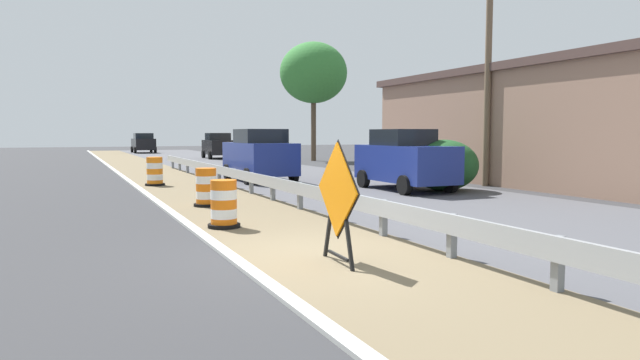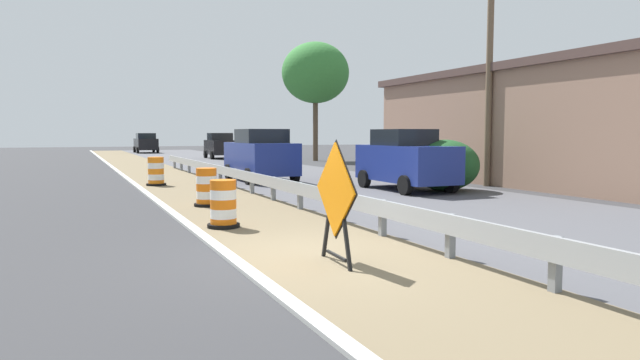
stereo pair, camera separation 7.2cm
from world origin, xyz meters
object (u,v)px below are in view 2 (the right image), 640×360
(traffic_barrel_nearest, at_px, (223,206))
(car_trailing_near_lane, at_px, (406,160))
(car_lead_near_lane, at_px, (146,143))
(car_lead_far_lane, at_px, (260,155))
(warning_sign_diamond, at_px, (336,196))
(car_mid_far_lane, at_px, (220,146))
(utility_pole_near, at_px, (489,62))
(traffic_barrel_mid, at_px, (156,173))
(traffic_barrel_close, at_px, (207,189))

(traffic_barrel_nearest, relative_size, car_trailing_near_lane, 0.24)
(car_lead_near_lane, xyz_separation_m, car_lead_far_lane, (-0.00, -37.04, 0.06))
(warning_sign_diamond, height_order, car_mid_far_lane, car_mid_far_lane)
(car_lead_near_lane, distance_m, car_trailing_near_lane, 42.79)
(car_trailing_near_lane, xyz_separation_m, utility_pole_near, (3.57, -0.04, 3.52))
(traffic_barrel_nearest, distance_m, car_trailing_near_lane, 9.18)
(traffic_barrel_nearest, xyz_separation_m, car_lead_near_lane, (4.31, 47.58, 0.56))
(car_lead_near_lane, relative_size, utility_pole_near, 0.51)
(car_lead_near_lane, height_order, car_mid_far_lane, car_mid_far_lane)
(traffic_barrel_mid, bearing_deg, car_mid_far_lane, 69.69)
(car_lead_far_lane, bearing_deg, warning_sign_diamond, 165.97)
(traffic_barrel_close, relative_size, car_lead_near_lane, 0.23)
(car_lead_near_lane, distance_m, utility_pole_near, 43.41)
(car_trailing_near_lane, bearing_deg, car_mid_far_lane, -179.68)
(traffic_barrel_close, bearing_deg, utility_pole_near, 7.14)
(car_mid_far_lane, bearing_deg, car_lead_far_lane, -7.92)
(car_lead_near_lane, xyz_separation_m, car_trailing_near_lane, (3.41, -42.66, 0.05))
(traffic_barrel_nearest, distance_m, traffic_barrel_close, 3.55)
(car_trailing_near_lane, height_order, car_lead_far_lane, car_lead_far_lane)
(traffic_barrel_nearest, height_order, traffic_barrel_mid, traffic_barrel_mid)
(car_mid_far_lane, bearing_deg, car_lead_near_lane, -164.78)
(warning_sign_diamond, relative_size, car_trailing_near_lane, 0.45)
(traffic_barrel_nearest, bearing_deg, traffic_barrel_close, 82.63)
(car_lead_near_lane, bearing_deg, traffic_barrel_mid, 173.59)
(traffic_barrel_mid, height_order, car_trailing_near_lane, car_trailing_near_lane)
(traffic_barrel_close, xyz_separation_m, car_lead_near_lane, (3.86, 44.06, 0.54))
(car_trailing_near_lane, bearing_deg, traffic_barrel_nearest, -56.50)
(traffic_barrel_close, relative_size, utility_pole_near, 0.12)
(traffic_barrel_nearest, height_order, car_trailing_near_lane, car_trailing_near_lane)
(traffic_barrel_close, height_order, traffic_barrel_mid, traffic_barrel_mid)
(car_lead_far_lane, relative_size, car_mid_far_lane, 1.09)
(traffic_barrel_mid, bearing_deg, car_lead_near_lane, 83.52)
(traffic_barrel_nearest, distance_m, car_lead_near_lane, 47.78)
(car_trailing_near_lane, relative_size, car_lead_far_lane, 0.95)
(traffic_barrel_mid, relative_size, utility_pole_near, 0.12)
(traffic_barrel_nearest, xyz_separation_m, car_mid_far_lane, (8.03, 31.73, 0.56))
(traffic_barrel_nearest, relative_size, car_mid_far_lane, 0.24)
(car_lead_near_lane, bearing_deg, car_lead_far_lane, -179.94)
(warning_sign_diamond, relative_size, car_lead_far_lane, 0.42)
(traffic_barrel_nearest, bearing_deg, car_lead_far_lane, 67.75)
(warning_sign_diamond, distance_m, traffic_barrel_nearest, 3.96)
(car_trailing_near_lane, relative_size, utility_pole_near, 0.48)
(warning_sign_diamond, xyz_separation_m, traffic_barrel_mid, (-0.64, 14.10, -0.55))
(traffic_barrel_mid, bearing_deg, warning_sign_diamond, -87.41)
(traffic_barrel_close, xyz_separation_m, traffic_barrel_mid, (-0.38, 6.73, 0.02))
(warning_sign_diamond, bearing_deg, traffic_barrel_mid, -84.25)
(traffic_barrel_nearest, distance_m, car_lead_far_lane, 11.41)
(warning_sign_diamond, bearing_deg, utility_pole_near, -137.29)
(traffic_barrel_nearest, bearing_deg, car_lead_near_lane, 84.82)
(traffic_barrel_mid, bearing_deg, car_trailing_near_lane, -34.87)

